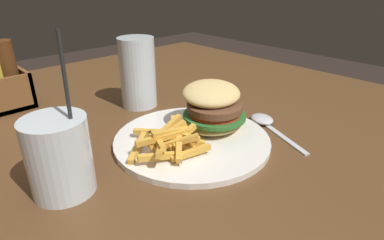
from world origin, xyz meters
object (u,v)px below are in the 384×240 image
(juice_glass, at_px, (60,158))
(beer_glass, at_px, (138,75))
(meal_plate_near, at_px, (201,124))
(spoon, at_px, (264,121))

(juice_glass, bearing_deg, beer_glass, 36.15)
(meal_plate_near, distance_m, juice_glass, 0.24)
(meal_plate_near, height_order, spoon, meal_plate_near)
(spoon, bearing_deg, meal_plate_near, 94.32)
(meal_plate_near, relative_size, spoon, 1.70)
(beer_glass, bearing_deg, juice_glass, -143.85)
(juice_glass, height_order, spoon, juice_glass)
(juice_glass, xyz_separation_m, spoon, (0.38, -0.07, -0.04))
(meal_plate_near, relative_size, juice_glass, 1.26)
(meal_plate_near, distance_m, spoon, 0.14)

